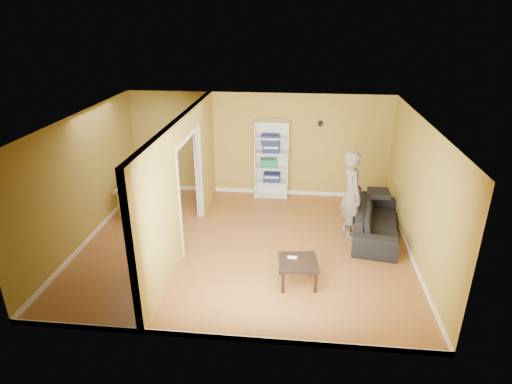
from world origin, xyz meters
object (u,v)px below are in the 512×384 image
at_px(person, 352,187).
at_px(bookshelf, 272,159).
at_px(sofa, 377,217).
at_px(dining_table, 143,187).
at_px(coffee_table, 298,265).
at_px(chair_near, 137,204).
at_px(chair_left, 116,189).
at_px(chair_far, 153,184).

bearing_deg(person, bookshelf, 29.66).
relative_size(sofa, dining_table, 2.01).
xyz_separation_m(bookshelf, coffee_table, (0.73, -3.81, -0.61)).
distance_m(coffee_table, chair_near, 4.07).
relative_size(sofa, bookshelf, 1.13).
xyz_separation_m(sofa, bookshelf, (-2.36, 1.88, 0.56)).
height_order(person, chair_left, person).
distance_m(bookshelf, coffee_table, 3.93).
bearing_deg(bookshelf, dining_table, -156.39).
distance_m(bookshelf, chair_far, 2.99).
height_order(sofa, bookshelf, bookshelf).
height_order(dining_table, chair_left, chair_left).
xyz_separation_m(chair_left, chair_near, (0.74, -0.68, -0.04)).
xyz_separation_m(bookshelf, dining_table, (-2.90, -1.27, -0.37)).
bearing_deg(bookshelf, sofa, -38.52).
bearing_deg(sofa, person, 106.56).
height_order(sofa, coffee_table, sofa).
height_order(person, coffee_table, person).
distance_m(coffee_table, dining_table, 4.44).
bearing_deg(dining_table, chair_near, -85.20).
height_order(dining_table, chair_far, chair_far).
bearing_deg(coffee_table, dining_table, 145.02).
height_order(coffee_table, dining_table, dining_table).
distance_m(person, coffee_table, 2.26).
distance_m(coffee_table, chair_left, 5.05).
height_order(person, chair_near, person).
height_order(chair_left, chair_near, chair_left).
xyz_separation_m(person, chair_far, (-4.64, 1.21, -0.60)).
height_order(sofa, dining_table, sofa).
distance_m(sofa, person, 0.89).
distance_m(person, chair_near, 4.67).
xyz_separation_m(chair_left, chair_far, (0.73, 0.47, -0.01)).
bearing_deg(chair_far, chair_near, 85.46).
bearing_deg(coffee_table, person, 60.78).
bearing_deg(chair_near, dining_table, 72.60).
distance_m(sofa, coffee_table, 2.53).
relative_size(chair_left, chair_far, 1.03).
bearing_deg(sofa, chair_near, 99.78).
xyz_separation_m(dining_table, chair_near, (0.05, -0.61, -0.14)).
bearing_deg(bookshelf, person, -47.61).
bearing_deg(chair_far, dining_table, 80.44).
relative_size(sofa, coffee_table, 3.37).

